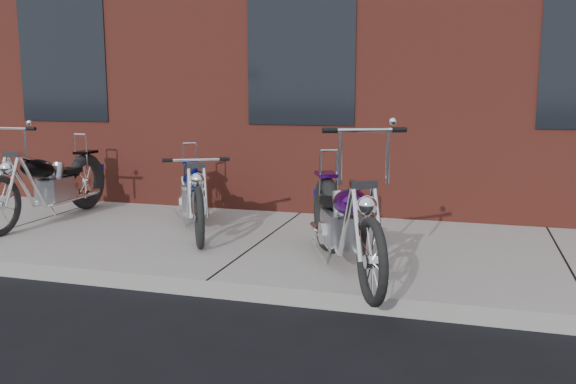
% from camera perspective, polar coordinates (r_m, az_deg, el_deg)
% --- Properties ---
extents(ground, '(120.00, 120.00, 0.00)m').
position_cam_1_polar(ground, '(5.29, -7.60, -9.77)').
color(ground, black).
rests_on(ground, ground).
extents(sidewalk, '(22.00, 3.00, 0.15)m').
position_cam_1_polar(sidewalk, '(6.60, -2.30, -5.09)').
color(sidewalk, gray).
rests_on(sidewalk, ground).
extents(chopper_purple, '(1.08, 2.16, 1.31)m').
position_cam_1_polar(chopper_purple, '(5.37, 5.28, -3.08)').
color(chopper_purple, black).
rests_on(chopper_purple, sidewalk).
extents(chopper_blue, '(1.14, 1.97, 0.95)m').
position_cam_1_polar(chopper_blue, '(7.00, -8.79, -0.43)').
color(chopper_blue, black).
rests_on(chopper_blue, sidewalk).
extents(chopper_third, '(0.57, 2.34, 1.19)m').
position_cam_1_polar(chopper_third, '(8.03, -21.35, 0.50)').
color(chopper_third, black).
rests_on(chopper_third, sidewalk).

